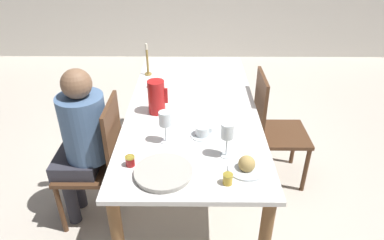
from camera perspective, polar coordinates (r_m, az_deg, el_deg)
The scene contains 14 objects.
ground_plane at distance 2.96m, azimuth 0.04°, elevation -10.62°, with size 20.00×20.00×0.00m, color beige.
dining_table at distance 2.57m, azimuth 0.05°, elevation 0.66°, with size 0.93×1.99×0.76m.
chair_person_side at distance 2.48m, azimuth -15.20°, elevation -6.50°, with size 0.42×0.42×0.94m.
chair_opposite at distance 2.83m, azimuth 13.28°, elevation -1.21°, with size 0.42×0.42×0.94m.
person_seated at distance 2.40m, azimuth -17.97°, elevation -2.61°, with size 0.39×0.41×1.18m.
red_pitcher at distance 2.38m, azimuth -5.94°, elevation 3.86°, with size 0.14×0.12×0.24m.
wine_glass_water at distance 2.04m, azimuth -4.51°, elevation 0.02°, with size 0.08×0.08×0.21m.
wine_glass_juice at distance 1.92m, azimuth 5.91°, elevation -2.09°, with size 0.08×0.08×0.22m.
teacup_near_person at distance 2.15m, azimuth 1.76°, elevation -1.97°, with size 0.15×0.15×0.07m.
serving_tray at distance 1.86m, azimuth -4.78°, elevation -8.71°, with size 0.31×0.31×0.03m.
bread_plate at distance 1.90m, azimuth 9.08°, elevation -7.54°, with size 0.20×0.20×0.09m.
jam_jar_amber at distance 1.80m, azimuth 5.97°, elevation -9.66°, with size 0.05×0.05×0.06m.
jam_jar_red at distance 1.93m, azimuth -10.28°, elevation -6.67°, with size 0.05×0.05×0.06m.
candlestick_tall at distance 3.02m, azimuth -7.42°, elevation 9.36°, with size 0.06×0.06×0.28m.
Camera 1 is at (0.01, -2.22, 1.95)m, focal length 32.00 mm.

